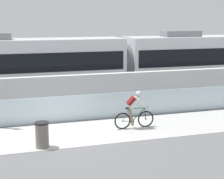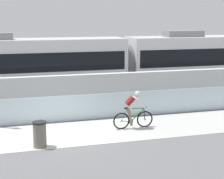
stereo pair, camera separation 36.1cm
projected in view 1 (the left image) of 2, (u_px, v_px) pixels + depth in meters
name	position (u px, v px, depth m)	size (l,w,h in m)	color
ground_plane	(63.00, 135.00, 14.70)	(200.00, 200.00, 0.00)	slate
bike_path_deck	(63.00, 135.00, 14.70)	(32.00, 3.20, 0.01)	beige
glass_parapet	(55.00, 110.00, 16.32)	(32.00, 0.05, 1.18)	silver
concrete_barrier_wall	(50.00, 94.00, 17.94)	(32.00, 0.36, 1.83)	silver
tram_rail_near	(44.00, 102.00, 20.45)	(32.00, 0.08, 0.01)	#595654
tram_rail_far	(42.00, 96.00, 21.79)	(32.00, 0.08, 0.01)	#595654
tram	(124.00, 63.00, 22.16)	(22.56, 2.54, 3.81)	silver
cyclist_on_bike	(134.00, 110.00, 15.42)	(1.77, 0.58, 1.61)	black
trash_bin	(42.00, 135.00, 13.16)	(0.51, 0.51, 0.96)	slate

